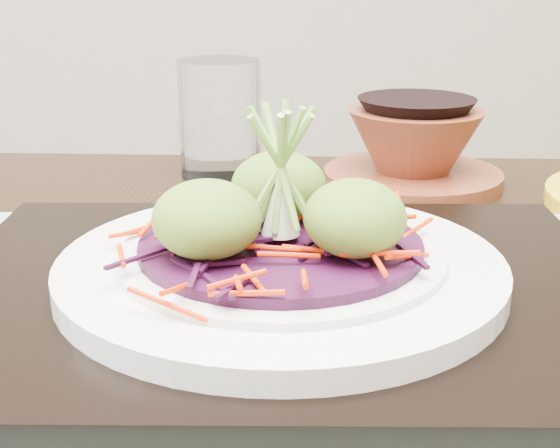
{
  "coord_description": "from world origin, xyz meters",
  "views": [
    {
      "loc": [
        0.02,
        -0.39,
        0.88
      ],
      "look_at": [
        0.02,
        0.06,
        0.73
      ],
      "focal_mm": 50.0,
      "sensor_mm": 36.0,
      "label": 1
    }
  ],
  "objects_px": {
    "serving_tray": "(281,294)",
    "terracotta_bowl_set": "(414,151)",
    "white_plate": "(281,266)",
    "water_glass": "(220,119)",
    "dining_table": "(292,412)"
  },
  "relations": [
    {
      "from": "serving_tray",
      "to": "terracotta_bowl_set",
      "type": "xyz_separation_m",
      "value": [
        0.13,
        0.28,
        0.02
      ]
    },
    {
      "from": "white_plate",
      "to": "terracotta_bowl_set",
      "type": "height_order",
      "value": "terracotta_bowl_set"
    },
    {
      "from": "serving_tray",
      "to": "terracotta_bowl_set",
      "type": "height_order",
      "value": "terracotta_bowl_set"
    },
    {
      "from": "serving_tray",
      "to": "water_glass",
      "type": "xyz_separation_m",
      "value": [
        -0.05,
        0.32,
        0.04
      ]
    },
    {
      "from": "terracotta_bowl_set",
      "to": "water_glass",
      "type": "bearing_deg",
      "value": 169.68
    },
    {
      "from": "dining_table",
      "to": "white_plate",
      "type": "distance_m",
      "value": 0.12
    },
    {
      "from": "dining_table",
      "to": "terracotta_bowl_set",
      "type": "height_order",
      "value": "terracotta_bowl_set"
    },
    {
      "from": "water_glass",
      "to": "terracotta_bowl_set",
      "type": "relative_size",
      "value": 0.59
    },
    {
      "from": "dining_table",
      "to": "white_plate",
      "type": "bearing_deg",
      "value": -101.54
    },
    {
      "from": "water_glass",
      "to": "white_plate",
      "type": "bearing_deg",
      "value": -80.65
    },
    {
      "from": "dining_table",
      "to": "serving_tray",
      "type": "relative_size",
      "value": 2.77
    },
    {
      "from": "dining_table",
      "to": "white_plate",
      "type": "xyz_separation_m",
      "value": [
        -0.01,
        -0.03,
        0.12
      ]
    },
    {
      "from": "serving_tray",
      "to": "water_glass",
      "type": "height_order",
      "value": "water_glass"
    },
    {
      "from": "dining_table",
      "to": "terracotta_bowl_set",
      "type": "xyz_separation_m",
      "value": [
        0.12,
        0.25,
        0.12
      ]
    },
    {
      "from": "serving_tray",
      "to": "white_plate",
      "type": "xyz_separation_m",
      "value": [
        0.0,
        0.0,
        0.02
      ]
    }
  ]
}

